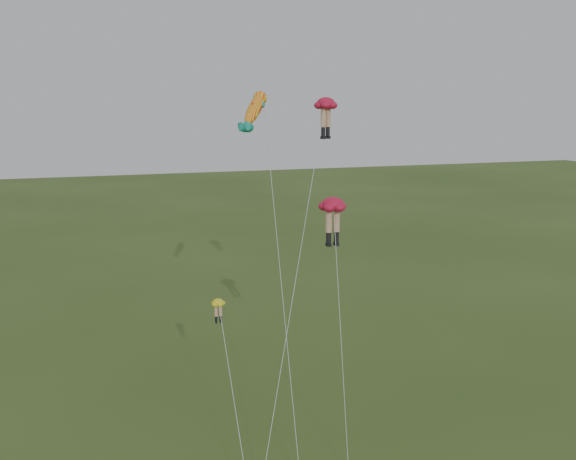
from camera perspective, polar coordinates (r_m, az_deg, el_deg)
name	(u,v)px	position (r m, az deg, el deg)	size (l,w,h in m)	color
legs_kite_red_high	(325,110)	(42.34, 3.32, 10.57)	(9.28, 13.29, 19.55)	#BD1335
legs_kite_red_mid	(333,210)	(35.69, 4.02, 1.74)	(1.81, 5.59, 14.07)	#BD1335
legs_kite_yellow	(220,319)	(34.64, -6.03, -7.86)	(0.86, 8.14, 8.83)	yellow
fish_kite	(255,110)	(39.18, -2.93, 10.60)	(2.69, 11.28, 20.18)	yellow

